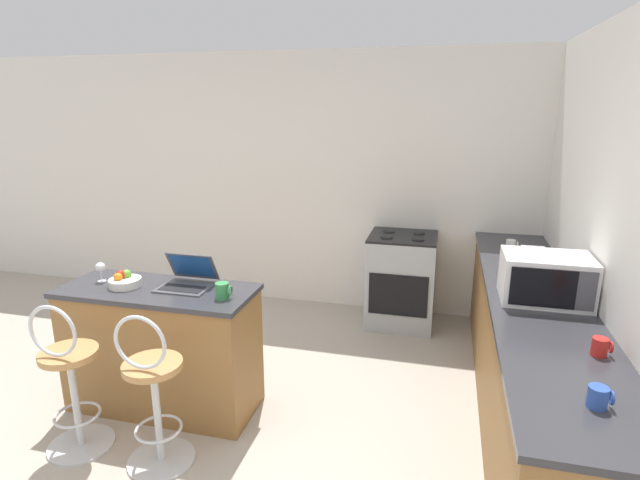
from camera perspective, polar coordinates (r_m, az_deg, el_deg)
The scene contains 16 objects.
ground_plane at distance 3.37m, azimuth -18.68°, elevation -23.91°, with size 20.00×20.00×0.00m, color #ADA393.
wall_back at distance 5.24m, azimuth -3.22°, elevation 6.63°, with size 12.00×0.06×2.60m.
breakfast_bar at distance 3.72m, azimuth -17.58°, elevation -11.68°, with size 1.33×0.54×0.89m.
counter_right at distance 3.71m, azimuth 22.84°, elevation -12.22°, with size 0.62×3.31×0.89m.
bar_stool_near at distance 3.48m, azimuth -26.64°, elevation -14.29°, with size 0.40×0.40×0.99m.
bar_stool_far at distance 3.17m, azimuth -18.44°, elevation -16.45°, with size 0.40×0.40×0.99m.
laptop at distance 3.51m, azimuth -14.90°, elevation -4.25°, with size 0.35×0.31×0.22m.
microwave at distance 3.42m, azimuth 24.39°, elevation -4.01°, with size 0.52×0.38×0.30m.
toaster at distance 3.95m, azimuth 23.24°, elevation -2.28°, with size 0.18×0.24×0.18m.
stove_range at distance 4.89m, azimuth 9.27°, elevation -4.53°, with size 0.63×0.60×0.90m.
mug_green at distance 3.24m, azimuth -11.06°, elevation -5.71°, with size 0.10×0.09×0.10m.
fruit_bowl at distance 3.64m, azimuth -21.45°, elevation -4.37°, with size 0.21×0.21×0.11m.
wine_glass_tall at distance 3.78m, azimuth -23.80°, elevation -2.94°, with size 0.07×0.07×0.14m.
mug_white at distance 4.51m, azimuth 21.00°, elevation -0.56°, with size 0.10×0.08×0.09m.
mug_blue at distance 2.41m, azimuth 29.23°, elevation -15.40°, with size 0.10×0.08×0.09m.
mug_red at distance 2.85m, azimuth 29.39°, elevation -10.59°, with size 0.09×0.08×0.09m.
Camera 1 is at (1.56, -2.14, 2.08)m, focal length 28.00 mm.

